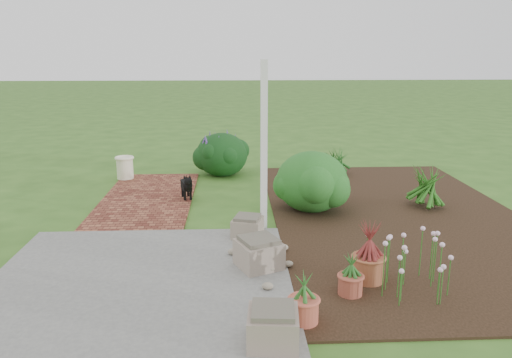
{
  "coord_description": "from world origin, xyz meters",
  "views": [
    {
      "loc": [
        -0.16,
        -7.02,
        2.61
      ],
      "look_at": [
        0.2,
        0.4,
        0.7
      ],
      "focal_mm": 35.0,
      "sensor_mm": 36.0,
      "label": 1
    }
  ],
  "objects_px": {
    "stone_trough_near": "(273,328)",
    "evergreen_shrub": "(312,180)",
    "cream_ceramic_urn": "(125,168)",
    "black_dog": "(187,185)"
  },
  "relations": [
    {
      "from": "stone_trough_near",
      "to": "evergreen_shrub",
      "type": "relative_size",
      "value": 0.38
    },
    {
      "from": "evergreen_shrub",
      "to": "cream_ceramic_urn",
      "type": "bearing_deg",
      "value": 147.83
    },
    {
      "from": "cream_ceramic_urn",
      "to": "black_dog",
      "type": "bearing_deg",
      "value": -47.84
    },
    {
      "from": "black_dog",
      "to": "cream_ceramic_urn",
      "type": "height_order",
      "value": "cream_ceramic_urn"
    },
    {
      "from": "stone_trough_near",
      "to": "evergreen_shrub",
      "type": "distance_m",
      "value": 4.07
    },
    {
      "from": "black_dog",
      "to": "evergreen_shrub",
      "type": "xyz_separation_m",
      "value": [
        2.13,
        -0.67,
        0.24
      ]
    },
    {
      "from": "black_dog",
      "to": "cream_ceramic_urn",
      "type": "xyz_separation_m",
      "value": [
        -1.41,
        1.55,
        -0.04
      ]
    },
    {
      "from": "stone_trough_near",
      "to": "cream_ceramic_urn",
      "type": "xyz_separation_m",
      "value": [
        -2.58,
        6.17,
        0.07
      ]
    },
    {
      "from": "stone_trough_near",
      "to": "black_dog",
      "type": "bearing_deg",
      "value": 104.2
    },
    {
      "from": "stone_trough_near",
      "to": "cream_ceramic_urn",
      "type": "distance_m",
      "value": 6.69
    }
  ]
}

